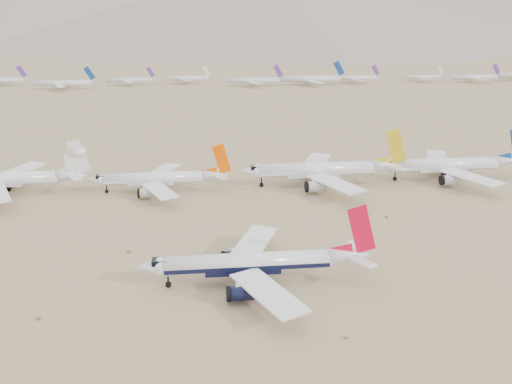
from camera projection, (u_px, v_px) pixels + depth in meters
ground at (265, 272)px, 124.19m from camera, size 7000.00×7000.00×0.00m
main_airliner at (257, 263)px, 118.19m from camera, size 46.71×45.62×16.48m
row2_navy_widebody at (451, 165)px, 192.67m from camera, size 49.14×48.06×17.48m
row2_gold_tail at (323, 170)px, 185.81m from camera, size 51.39×50.26×18.30m
row2_orange_tail at (159, 179)px, 179.36m from camera, size 42.01×41.09×14.98m
row2_white_trijet at (8, 179)px, 176.61m from camera, size 47.99×46.90×17.01m
distant_storage_row at (282, 79)px, 447.64m from camera, size 649.47×65.47×16.22m
foothills at (444, 6)px, 1203.74m from camera, size 4637.50×1395.00×155.00m
desert_scrub at (260, 342)px, 97.53m from camera, size 261.14×121.67×0.63m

